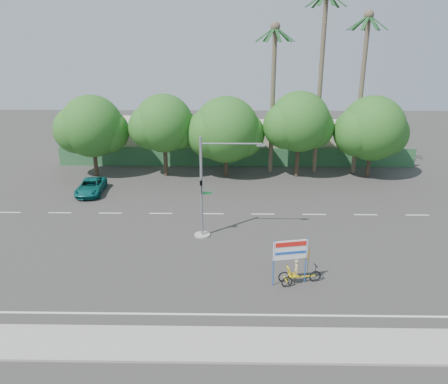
{
  "coord_description": "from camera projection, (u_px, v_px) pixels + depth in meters",
  "views": [
    {
      "loc": [
        -0.51,
        -23.62,
        12.98
      ],
      "look_at": [
        -0.97,
        3.23,
        3.5
      ],
      "focal_mm": 35.0,
      "sensor_mm": 36.0,
      "label": 1
    }
  ],
  "objects": [
    {
      "name": "pickup_truck",
      "position": [
        91.0,
        187.0,
        38.44
      ],
      "size": [
        2.38,
        4.66,
        1.26
      ],
      "primitive_type": "imported",
      "rotation": [
        0.0,
        0.0,
        0.07
      ],
      "color": "#0D605F",
      "rests_on": "ground"
    },
    {
      "name": "palm_short",
      "position": [
        273.0,
        84.0,
        41.96
      ],
      "size": [
        3.73,
        3.79,
        14.45
      ],
      "color": "#70604C",
      "rests_on": "ground"
    },
    {
      "name": "tree_far_right",
      "position": [
        372.0,
        130.0,
        41.8
      ],
      "size": [
        7.38,
        6.2,
        7.94
      ],
      "color": "#473828",
      "rests_on": "ground"
    },
    {
      "name": "tree_right",
      "position": [
        299.0,
        124.0,
        41.71
      ],
      "size": [
        6.9,
        5.8,
        8.36
      ],
      "color": "#473828",
      "rests_on": "ground"
    },
    {
      "name": "ground",
      "position": [
        239.0,
        264.0,
        26.58
      ],
      "size": [
        120.0,
        120.0,
        0.0
      ],
      "primitive_type": "plane",
      "color": "#33302D",
      "rests_on": "ground"
    },
    {
      "name": "building_left",
      "position": [
        150.0,
        138.0,
        50.59
      ],
      "size": [
        12.0,
        8.0,
        4.0
      ],
      "primitive_type": "cube",
      "color": "beige",
      "rests_on": "ground"
    },
    {
      "name": "building_right",
      "position": [
        305.0,
        141.0,
        50.36
      ],
      "size": [
        14.0,
        8.0,
        3.6
      ],
      "primitive_type": "cube",
      "color": "beige",
      "rests_on": "ground"
    },
    {
      "name": "tree_center",
      "position": [
        226.0,
        132.0,
        42.08
      ],
      "size": [
        7.62,
        6.4,
        7.85
      ],
      "color": "#473828",
      "rests_on": "ground"
    },
    {
      "name": "fence",
      "position": [
        236.0,
        157.0,
        46.52
      ],
      "size": [
        38.0,
        0.08,
        2.0
      ],
      "primitive_type": "cube",
      "color": "#336B3D",
      "rests_on": "ground"
    },
    {
      "name": "tree_far_left",
      "position": [
        92.0,
        128.0,
        42.19
      ],
      "size": [
        7.14,
        6.0,
        7.96
      ],
      "color": "#473828",
      "rests_on": "ground"
    },
    {
      "name": "palm_mid",
      "position": [
        363.0,
        78.0,
        41.64
      ],
      "size": [
        3.73,
        3.79,
        15.45
      ],
      "color": "#70604C",
      "rests_on": "ground"
    },
    {
      "name": "sidewalk_near",
      "position": [
        242.0,
        344.0,
        19.49
      ],
      "size": [
        50.0,
        2.4,
        0.12
      ],
      "primitive_type": "cube",
      "color": "gray",
      "rests_on": "ground"
    },
    {
      "name": "trike_billboard",
      "position": [
        294.0,
        265.0,
        24.09
      ],
      "size": [
        2.82,
        0.95,
        2.81
      ],
      "rotation": [
        0.0,
        0.0,
        0.19
      ],
      "color": "black",
      "rests_on": "ground"
    },
    {
      "name": "tree_left",
      "position": [
        164.0,
        125.0,
        41.98
      ],
      "size": [
        6.66,
        5.6,
        8.07
      ],
      "color": "#473828",
      "rests_on": "ground"
    },
    {
      "name": "palm_tall",
      "position": [
        321.0,
        66.0,
        41.35
      ],
      "size": [
        3.73,
        3.79,
        17.45
      ],
      "color": "#70604C",
      "rests_on": "ground"
    },
    {
      "name": "traffic_signal",
      "position": [
        206.0,
        196.0,
        29.4
      ],
      "size": [
        4.72,
        1.1,
        7.0
      ],
      "color": "gray",
      "rests_on": "ground"
    }
  ]
}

